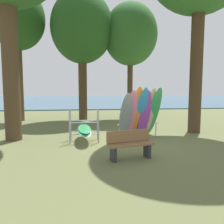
{
  "coord_description": "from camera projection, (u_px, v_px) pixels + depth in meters",
  "views": [
    {
      "loc": [
        -1.97,
        -8.76,
        2.12
      ],
      "look_at": [
        -0.84,
        0.73,
        1.1
      ],
      "focal_mm": 36.18,
      "sensor_mm": 36.0,
      "label": 1
    }
  ],
  "objects": [
    {
      "name": "ground_plane",
      "position": [
        135.0,
        141.0,
        9.11
      ],
      "size": [
        80.0,
        80.0,
        0.0
      ],
      "primitive_type": "plane",
      "color": "#60663D"
    },
    {
      "name": "tree_mid_behind",
      "position": [
        82.0,
        28.0,
        14.5
      ],
      "size": [
        4.0,
        4.0,
        8.3
      ],
      "color": "#4C3823",
      "rests_on": "ground"
    },
    {
      "name": "park_bench",
      "position": [
        130.0,
        144.0,
        6.76
      ],
      "size": [
        1.46,
        0.74,
        0.85
      ],
      "color": "#2D2D33",
      "rests_on": "ground"
    },
    {
      "name": "tree_far_right_back",
      "position": [
        17.0,
        19.0,
        13.96
      ],
      "size": [
        3.38,
        3.38,
        8.36
      ],
      "color": "brown",
      "rests_on": "ground"
    },
    {
      "name": "lake_water",
      "position": [
        96.0,
        100.0,
        39.42
      ],
      "size": [
        80.0,
        36.0,
        0.1
      ],
      "primitive_type": "cube",
      "color": "#38607A",
      "rests_on": "ground"
    },
    {
      "name": "tree_far_left_back",
      "position": [
        130.0,
        35.0,
        15.05
      ],
      "size": [
        3.59,
        3.59,
        7.75
      ],
      "color": "#4C3823",
      "rests_on": "ground"
    },
    {
      "name": "leaning_board_pile",
      "position": [
        140.0,
        113.0,
        9.6
      ],
      "size": [
        2.01,
        1.36,
        2.19
      ],
      "color": "gray",
      "rests_on": "ground"
    },
    {
      "name": "board_storage_rack",
      "position": [
        84.0,
        130.0,
        8.97
      ],
      "size": [
        1.15,
        2.13,
        1.25
      ],
      "color": "#9EA0A5",
      "rests_on": "ground"
    }
  ]
}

